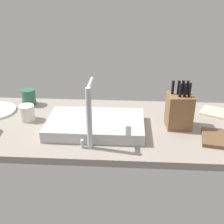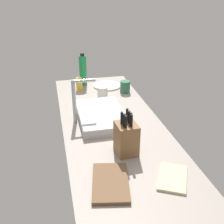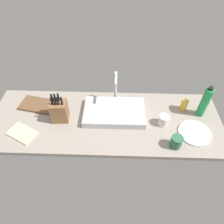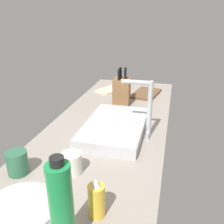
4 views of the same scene
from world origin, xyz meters
The scene contains 7 objects.
countertop_slab centered at (0.00, 0.00, 1.75)cm, with size 180.88×63.61×3.50cm, color gray.
sink_basin centered at (7.02, 5.64, 6.27)cm, with size 47.74×29.54×5.54cm, color #B7BABF.
faucet centered at (7.64, 21.08, 20.49)cm, with size 5.50×15.14×28.64cm.
knife_block centered at (-34.44, 0.33, 12.63)cm, with size 12.94×11.57×24.06cm.
dish_towel centered at (-60.42, -15.49, 4.10)cm, with size 20.43×12.77×1.20cm, color beige.
coffee_mug centered at (44.41, -2.61, 7.64)cm, with size 8.01×8.01×8.28cm, color silver.
ceramic_cup centered at (50.12, -22.50, 8.21)cm, with size 8.09×8.09×9.43cm, color #2D6647.
Camera 1 is at (-8.86, 129.21, 72.61)cm, focal length 45.40 mm.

